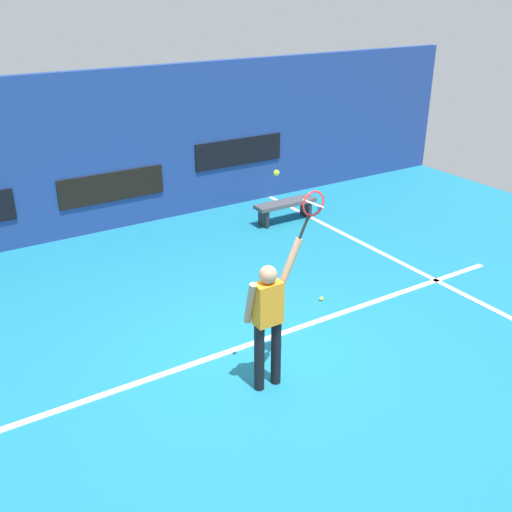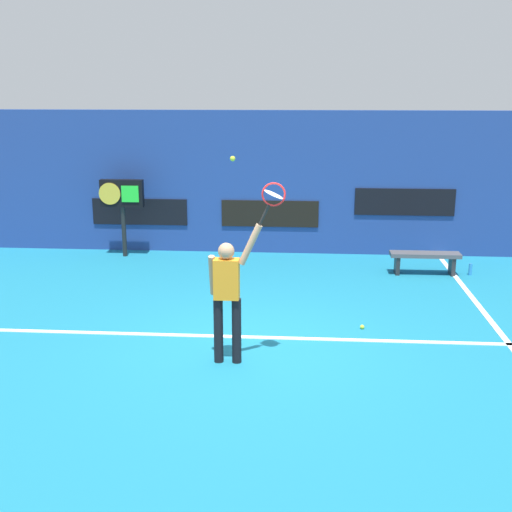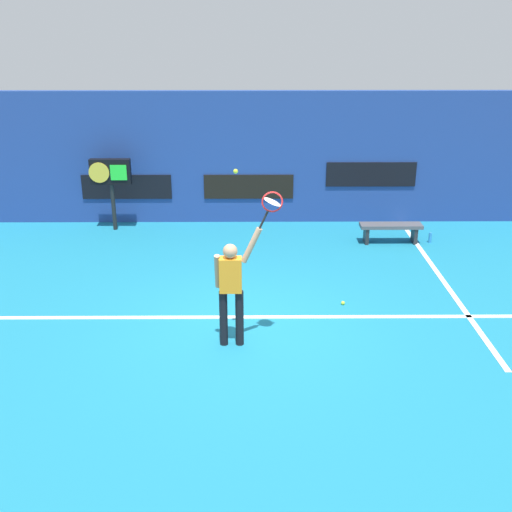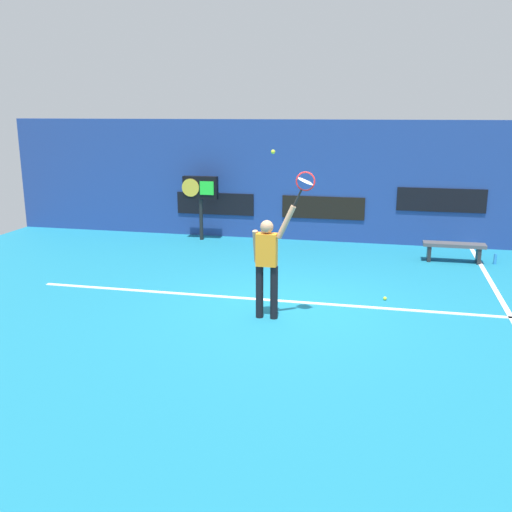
{
  "view_description": "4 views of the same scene",
  "coord_description": "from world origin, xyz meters",
  "px_view_note": "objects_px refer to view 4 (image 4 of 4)",
  "views": [
    {
      "loc": [
        -3.71,
        -5.89,
        4.7
      ],
      "look_at": [
        0.01,
        0.04,
        1.5
      ],
      "focal_mm": 42.12,
      "sensor_mm": 36.0,
      "label": 1
    },
    {
      "loc": [
        0.77,
        -8.85,
        3.66
      ],
      "look_at": [
        0.12,
        -0.27,
        1.43
      ],
      "focal_mm": 45.29,
      "sensor_mm": 36.0,
      "label": 2
    },
    {
      "loc": [
        0.08,
        -9.26,
        4.89
      ],
      "look_at": [
        0.14,
        -0.03,
        1.27
      ],
      "focal_mm": 43.43,
      "sensor_mm": 36.0,
      "label": 3
    },
    {
      "loc": [
        1.65,
        -9.73,
        3.43
      ],
      "look_at": [
        -0.5,
        -0.34,
        1.0
      ],
      "focal_mm": 40.53,
      "sensor_mm": 36.0,
      "label": 4
    }
  ],
  "objects_px": {
    "water_bottle": "(495,259)",
    "tennis_racket": "(305,183)",
    "spare_ball": "(385,298)",
    "court_bench": "(454,248)",
    "tennis_ball": "(273,152)",
    "tennis_player": "(267,260)",
    "scoreboard_clock": "(200,190)"
  },
  "relations": [
    {
      "from": "water_bottle",
      "to": "tennis_racket",
      "type": "bearing_deg",
      "value": -129.28
    },
    {
      "from": "water_bottle",
      "to": "spare_ball",
      "type": "relative_size",
      "value": 3.53
    },
    {
      "from": "tennis_racket",
      "to": "court_bench",
      "type": "xyz_separation_m",
      "value": [
        2.87,
        4.64,
        -1.97
      ]
    },
    {
      "from": "spare_ball",
      "to": "tennis_racket",
      "type": "bearing_deg",
      "value": -133.85
    },
    {
      "from": "tennis_ball",
      "to": "tennis_player",
      "type": "bearing_deg",
      "value": 177.05
    },
    {
      "from": "tennis_racket",
      "to": "court_bench",
      "type": "distance_m",
      "value": 5.8
    },
    {
      "from": "tennis_ball",
      "to": "water_bottle",
      "type": "bearing_deg",
      "value": 47.12
    },
    {
      "from": "court_bench",
      "to": "spare_ball",
      "type": "distance_m",
      "value": 3.58
    },
    {
      "from": "tennis_ball",
      "to": "spare_ball",
      "type": "height_order",
      "value": "tennis_ball"
    },
    {
      "from": "tennis_player",
      "to": "court_bench",
      "type": "height_order",
      "value": "tennis_player"
    },
    {
      "from": "tennis_ball",
      "to": "tennis_racket",
      "type": "bearing_deg",
      "value": 0.04
    },
    {
      "from": "tennis_ball",
      "to": "spare_ball",
      "type": "bearing_deg",
      "value": 37.06
    },
    {
      "from": "tennis_ball",
      "to": "water_bottle",
      "type": "xyz_separation_m",
      "value": [
        4.3,
        4.64,
        -2.68
      ]
    },
    {
      "from": "scoreboard_clock",
      "to": "spare_ball",
      "type": "xyz_separation_m",
      "value": [
        4.96,
        -4.2,
        -1.32
      ]
    },
    {
      "from": "court_bench",
      "to": "tennis_ball",
      "type": "bearing_deg",
      "value": -126.13
    },
    {
      "from": "tennis_ball",
      "to": "spare_ball",
      "type": "xyz_separation_m",
      "value": [
        1.87,
        1.41,
        -2.76
      ]
    },
    {
      "from": "scoreboard_clock",
      "to": "court_bench",
      "type": "xyz_separation_m",
      "value": [
        6.48,
        -0.98,
        -1.01
      ]
    },
    {
      "from": "tennis_player",
      "to": "court_bench",
      "type": "distance_m",
      "value": 5.83
    },
    {
      "from": "tennis_racket",
      "to": "scoreboard_clock",
      "type": "bearing_deg",
      "value": 122.72
    },
    {
      "from": "spare_ball",
      "to": "scoreboard_clock",
      "type": "bearing_deg",
      "value": 139.73
    },
    {
      "from": "scoreboard_clock",
      "to": "spare_ball",
      "type": "relative_size",
      "value": 25.45
    },
    {
      "from": "water_bottle",
      "to": "spare_ball",
      "type": "distance_m",
      "value": 4.04
    },
    {
      "from": "tennis_player",
      "to": "court_bench",
      "type": "bearing_deg",
      "value": 53.13
    },
    {
      "from": "tennis_racket",
      "to": "tennis_ball",
      "type": "height_order",
      "value": "tennis_ball"
    },
    {
      "from": "scoreboard_clock",
      "to": "court_bench",
      "type": "distance_m",
      "value": 6.63
    },
    {
      "from": "spare_ball",
      "to": "tennis_ball",
      "type": "bearing_deg",
      "value": -142.94
    },
    {
      "from": "scoreboard_clock",
      "to": "spare_ball",
      "type": "distance_m",
      "value": 6.63
    },
    {
      "from": "tennis_player",
      "to": "scoreboard_clock",
      "type": "distance_m",
      "value": 6.37
    },
    {
      "from": "scoreboard_clock",
      "to": "spare_ball",
      "type": "height_order",
      "value": "scoreboard_clock"
    },
    {
      "from": "tennis_ball",
      "to": "scoreboard_clock",
      "type": "distance_m",
      "value": 6.57
    },
    {
      "from": "tennis_player",
      "to": "court_bench",
      "type": "relative_size",
      "value": 1.4
    },
    {
      "from": "tennis_racket",
      "to": "court_bench",
      "type": "height_order",
      "value": "tennis_racket"
    }
  ]
}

